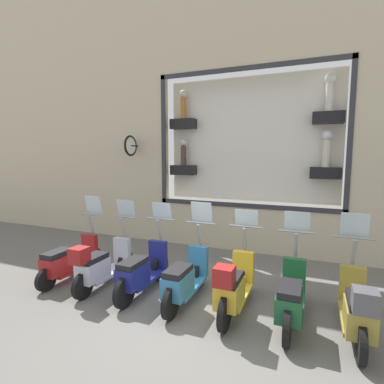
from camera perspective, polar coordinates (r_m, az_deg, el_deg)
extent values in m
plane|color=#66635E|center=(5.31, 1.04, -21.97)|extent=(120.00, 120.00, 0.00)
cube|color=beige|center=(8.34, 10.19, -6.79)|extent=(0.40, 4.88, 1.20)
cube|color=#2D2D33|center=(8.19, 10.53, 22.23)|extent=(0.04, 4.88, 0.12)
cube|color=#2D2D33|center=(8.01, 9.97, -2.56)|extent=(0.04, 4.88, 0.12)
cube|color=#2D2D33|center=(7.76, 27.93, 9.34)|extent=(0.04, 0.12, 3.60)
cube|color=#2D2D33|center=(8.74, -5.43, 9.77)|extent=(0.04, 0.12, 3.60)
cube|color=white|center=(8.46, 11.07, 9.76)|extent=(0.04, 4.64, 3.36)
cube|color=black|center=(8.11, 24.53, 12.75)|extent=(0.36, 0.72, 0.28)
cylinder|color=silver|center=(8.17, 24.70, 16.00)|extent=(0.18, 0.18, 0.66)
sphere|color=white|center=(8.26, 24.87, 19.05)|extent=(0.24, 0.24, 0.24)
cube|color=black|center=(8.87, -1.67, 12.82)|extent=(0.36, 0.72, 0.28)
cylinder|color=#B26B2D|center=(8.93, -1.68, 15.61)|extent=(0.17, 0.17, 0.59)
sphere|color=beige|center=(9.00, -1.69, 18.16)|extent=(0.21, 0.21, 0.21)
cube|color=black|center=(8.07, 24.05, 3.35)|extent=(0.36, 0.72, 0.28)
cylinder|color=silver|center=(8.06, 24.22, 6.68)|extent=(0.18, 0.18, 0.66)
sphere|color=white|center=(8.07, 24.38, 9.87)|extent=(0.24, 0.24, 0.24)
cube|color=black|center=(8.84, -1.64, 4.22)|extent=(0.36, 0.72, 0.28)
cylinder|color=#47382D|center=(8.83, -1.65, 6.94)|extent=(0.15, 0.15, 0.56)
sphere|color=beige|center=(8.83, -1.65, 9.40)|extent=(0.20, 0.20, 0.20)
cylinder|color=black|center=(9.05, -11.00, 8.61)|extent=(0.35, 0.05, 0.05)
torus|color=black|center=(8.90, -11.63, 8.62)|extent=(0.60, 0.06, 0.60)
cylinder|color=white|center=(8.90, -11.63, 8.62)|extent=(0.50, 0.03, 0.50)
cylinder|color=black|center=(5.81, 27.92, -17.42)|extent=(0.50, 0.09, 0.50)
cylinder|color=black|center=(4.65, 29.52, -23.89)|extent=(0.50, 0.09, 0.50)
cube|color=olive|center=(5.23, 28.61, -20.43)|extent=(1.02, 0.38, 0.06)
cube|color=olive|center=(4.80, 29.25, -20.20)|extent=(0.61, 0.35, 0.36)
cube|color=black|center=(4.71, 29.43, -17.69)|extent=(0.58, 0.31, 0.10)
cube|color=olive|center=(5.60, 28.20, -15.07)|extent=(0.12, 0.37, 0.56)
cylinder|color=gray|center=(5.50, 28.43, -10.02)|extent=(0.20, 0.06, 0.45)
cylinder|color=gray|center=(5.51, 28.49, -7.68)|extent=(0.04, 0.61, 0.04)
cube|color=silver|center=(5.51, 28.57, -5.52)|extent=(0.10, 0.42, 0.40)
cube|color=#4C4C51|center=(4.35, 30.09, -17.52)|extent=(0.28, 0.28, 0.28)
cylinder|color=black|center=(5.76, 18.82, -17.00)|extent=(0.53, 0.09, 0.53)
cylinder|color=black|center=(4.62, 17.68, -23.32)|extent=(0.53, 0.09, 0.53)
cube|color=#19512D|center=(5.19, 18.32, -19.94)|extent=(1.02, 0.39, 0.06)
cube|color=#19512D|center=(4.76, 18.07, -19.68)|extent=(0.61, 0.35, 0.36)
cube|color=black|center=(4.67, 18.18, -17.15)|extent=(0.58, 0.31, 0.10)
cube|color=#19512D|center=(5.56, 18.88, -14.59)|extent=(0.12, 0.37, 0.56)
cylinder|color=gray|center=(5.47, 19.14, -9.51)|extent=(0.20, 0.06, 0.45)
cylinder|color=gray|center=(5.48, 19.27, -7.16)|extent=(0.04, 0.60, 0.04)
cube|color=silver|center=(5.48, 19.37, -5.27)|extent=(0.09, 0.42, 0.35)
cylinder|color=black|center=(5.86, 9.86, -16.21)|extent=(0.55, 0.09, 0.55)
cylinder|color=black|center=(4.76, 6.26, -21.94)|extent=(0.55, 0.09, 0.55)
cube|color=gold|center=(5.30, 8.28, -18.92)|extent=(1.02, 0.39, 0.06)
cube|color=gold|center=(4.89, 7.19, -18.54)|extent=(0.61, 0.35, 0.36)
cube|color=black|center=(4.79, 7.23, -16.06)|extent=(0.58, 0.31, 0.10)
cube|color=gold|center=(5.67, 9.73, -13.78)|extent=(0.12, 0.37, 0.56)
cylinder|color=gray|center=(5.58, 10.00, -8.79)|extent=(0.20, 0.06, 0.45)
cylinder|color=gray|center=(5.59, 10.20, -6.49)|extent=(0.04, 0.60, 0.04)
cube|color=silver|center=(5.59, 10.32, -4.85)|extent=(0.08, 0.42, 0.31)
cube|color=maroon|center=(4.45, 6.16, -15.65)|extent=(0.28, 0.28, 0.28)
cylinder|color=black|center=(6.10, 1.51, -15.24)|extent=(0.53, 0.09, 0.53)
cylinder|color=black|center=(5.04, -4.05, -20.31)|extent=(0.53, 0.09, 0.53)
cube|color=teal|center=(5.56, -0.96, -17.67)|extent=(1.02, 0.39, 0.06)
cube|color=teal|center=(5.17, -2.70, -17.14)|extent=(0.61, 0.35, 0.36)
cube|color=black|center=(5.08, -2.71, -14.77)|extent=(0.58, 0.31, 0.10)
cube|color=teal|center=(5.91, 1.18, -12.90)|extent=(0.12, 0.37, 0.56)
cylinder|color=gray|center=(5.82, 1.45, -8.11)|extent=(0.20, 0.06, 0.45)
cylinder|color=gray|center=(5.83, 1.70, -5.92)|extent=(0.04, 0.60, 0.04)
cube|color=silver|center=(5.83, 1.85, -3.85)|extent=(0.10, 0.42, 0.41)
cylinder|color=black|center=(6.43, -6.06, -13.97)|extent=(0.55, 0.09, 0.55)
cylinder|color=black|center=(5.45, -12.74, -18.12)|extent=(0.55, 0.09, 0.55)
cube|color=navy|center=(5.93, -9.09, -16.02)|extent=(1.02, 0.38, 0.06)
cube|color=navy|center=(5.56, -11.22, -15.34)|extent=(0.61, 0.35, 0.36)
cube|color=black|center=(5.48, -11.28, -13.11)|extent=(0.58, 0.31, 0.10)
cube|color=navy|center=(6.26, -6.49, -11.69)|extent=(0.12, 0.37, 0.56)
cylinder|color=gray|center=(6.18, -6.24, -7.16)|extent=(0.20, 0.06, 0.45)
cylinder|color=gray|center=(6.19, -5.95, -5.10)|extent=(0.04, 0.60, 0.04)
cube|color=silver|center=(6.19, -5.80, -3.50)|extent=(0.09, 0.42, 0.33)
cylinder|color=black|center=(6.91, -12.53, -12.91)|extent=(0.48, 0.09, 0.48)
cylinder|color=black|center=(5.96, -20.11, -16.49)|extent=(0.48, 0.09, 0.48)
cube|color=#B7BCC6|center=(6.42, -16.01, -14.69)|extent=(1.02, 0.38, 0.06)
cube|color=#B7BCC6|center=(6.08, -18.33, -13.92)|extent=(0.61, 0.35, 0.36)
cube|color=black|center=(6.00, -18.42, -11.87)|extent=(0.58, 0.31, 0.10)
cube|color=#B7BCC6|center=(6.72, -13.17, -10.80)|extent=(0.12, 0.37, 0.56)
cylinder|color=gray|center=(6.64, -12.94, -6.58)|extent=(0.20, 0.06, 0.45)
cylinder|color=gray|center=(6.65, -12.64, -4.66)|extent=(0.04, 0.61, 0.04)
cube|color=silver|center=(6.65, -12.48, -3.02)|extent=(0.09, 0.42, 0.37)
cube|color=maroon|center=(5.72, -20.69, -11.22)|extent=(0.28, 0.28, 0.28)
cylinder|color=black|center=(7.44, -18.13, -11.79)|extent=(0.44, 0.09, 0.44)
cylinder|color=black|center=(6.55, -26.07, -14.80)|extent=(0.44, 0.09, 0.44)
cube|color=maroon|center=(6.98, -21.82, -13.31)|extent=(1.02, 0.38, 0.06)
cube|color=maroon|center=(6.66, -24.19, -12.48)|extent=(0.61, 0.35, 0.36)
cube|color=black|center=(6.59, -24.29, -10.59)|extent=(0.58, 0.31, 0.10)
cube|color=maroon|center=(7.26, -18.90, -9.82)|extent=(0.12, 0.37, 0.56)
cylinder|color=gray|center=(7.18, -18.68, -5.91)|extent=(0.20, 0.06, 0.45)
cylinder|color=gray|center=(7.19, -18.39, -4.14)|extent=(0.04, 0.61, 0.04)
cube|color=silver|center=(7.18, -18.25, -2.36)|extent=(0.11, 0.42, 0.43)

